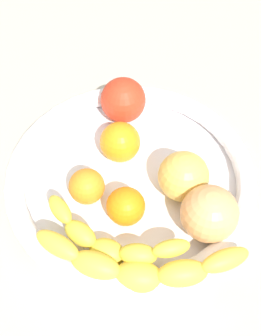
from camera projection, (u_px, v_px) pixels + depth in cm
name	position (u px, v px, depth cm)	size (l,w,h in cm)	color
kitchen_counter	(131.00, 194.00, 66.72)	(120.00, 120.00, 3.00)	#AFAA9A
fruit_bowl	(131.00, 178.00, 63.42)	(36.75, 36.75, 5.10)	white
banana_draped_left	(110.00, 242.00, 54.50)	(6.84, 20.65, 5.11)	yellow
banana_draped_right	(139.00, 267.00, 52.30)	(11.69, 26.25, 5.29)	yellow
orange_front	(87.00, 186.00, 59.97)	(5.15, 5.15, 5.15)	orange
orange_mid_left	(126.00, 206.00, 57.86)	(5.39, 5.39, 5.39)	orange
orange_mid_right	(120.00, 142.00, 64.21)	(6.17, 6.17, 6.17)	orange
apple_yellow	(183.00, 176.00, 59.72)	(7.25, 7.25, 7.25)	#E7BA53
peach_blush	(209.00, 214.00, 55.80)	(7.75, 7.75, 7.75)	#EBA567
tomato_red	(123.00, 100.00, 68.75)	(7.36, 7.36, 7.36)	red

